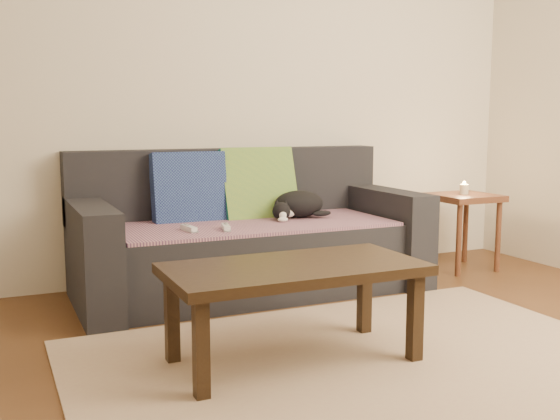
{
  "coord_description": "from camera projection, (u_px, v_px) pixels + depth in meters",
  "views": [
    {
      "loc": [
        -1.46,
        -2.15,
        1.06
      ],
      "look_at": [
        0.05,
        1.2,
        0.55
      ],
      "focal_mm": 42.0,
      "sensor_mm": 36.0,
      "label": 1
    }
  ],
  "objects": [
    {
      "name": "coffee_table",
      "position": [
        294.0,
        277.0,
        2.82
      ],
      "size": [
        1.11,
        0.55,
        0.44
      ],
      "color": "black",
      "rests_on": "rug"
    },
    {
      "name": "candle",
      "position": [
        464.0,
        189.0,
        4.6
      ],
      "size": [
        0.06,
        0.06,
        0.09
      ],
      "color": "beige",
      "rests_on": "side_table"
    },
    {
      "name": "wii_remote_a",
      "position": [
        189.0,
        228.0,
        3.66
      ],
      "size": [
        0.06,
        0.15,
        0.03
      ],
      "primitive_type": "cube",
      "rotation": [
        0.0,
        0.0,
        1.72
      ],
      "color": "white",
      "rests_on": "throw_blanket"
    },
    {
      "name": "cat",
      "position": [
        298.0,
        205.0,
        4.15
      ],
      "size": [
        0.4,
        0.29,
        0.17
      ],
      "rotation": [
        0.0,
        0.0,
        -0.14
      ],
      "color": "black",
      "rests_on": "throw_blanket"
    },
    {
      "name": "ground",
      "position": [
        389.0,
        380.0,
        2.68
      ],
      "size": [
        4.5,
        4.5,
        0.0
      ],
      "primitive_type": "plane",
      "color": "brown",
      "rests_on": "ground"
    },
    {
      "name": "side_table",
      "position": [
        463.0,
        207.0,
        4.62
      ],
      "size": [
        0.43,
        0.43,
        0.54
      ],
      "color": "brown",
      "rests_on": "ground"
    },
    {
      "name": "throw_blanket",
      "position": [
        253.0,
        224.0,
        3.95
      ],
      "size": [
        1.66,
        0.74,
        0.02
      ],
      "primitive_type": "cube",
      "color": "#45294D",
      "rests_on": "sofa"
    },
    {
      "name": "wii_remote_b",
      "position": [
        226.0,
        227.0,
        3.69
      ],
      "size": [
        0.07,
        0.15,
        0.03
      ],
      "primitive_type": "cube",
      "rotation": [
        0.0,
        0.0,
        1.35
      ],
      "color": "white",
      "rests_on": "throw_blanket"
    },
    {
      "name": "cushion_green",
      "position": [
        258.0,
        186.0,
        4.22
      ],
      "size": [
        0.49,
        0.27,
        0.5
      ],
      "primitive_type": "cube",
      "rotation": [
        -0.31,
        0.0,
        0.0
      ],
      "color": "#0D5744",
      "rests_on": "throw_blanket"
    },
    {
      "name": "cushion_navy",
      "position": [
        189.0,
        190.0,
        4.03
      ],
      "size": [
        0.46,
        0.18,
        0.47
      ],
      "primitive_type": "cube",
      "rotation": [
        -0.15,
        0.0,
        0.0
      ],
      "color": "#12184F",
      "rests_on": "throw_blanket"
    },
    {
      "name": "rug",
      "position": [
        369.0,
        367.0,
        2.81
      ],
      "size": [
        2.5,
        1.8,
        0.01
      ],
      "primitive_type": "cube",
      "color": "tan",
      "rests_on": "ground"
    },
    {
      "name": "sofa",
      "position": [
        248.0,
        241.0,
        4.05
      ],
      "size": [
        2.1,
        0.94,
        0.87
      ],
      "color": "#232328",
      "rests_on": "ground"
    },
    {
      "name": "back_wall",
      "position": [
        223.0,
        82.0,
        4.3
      ],
      "size": [
        4.5,
        0.04,
        2.6
      ],
      "primitive_type": "cube",
      "color": "beige",
      "rests_on": "ground"
    }
  ]
}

